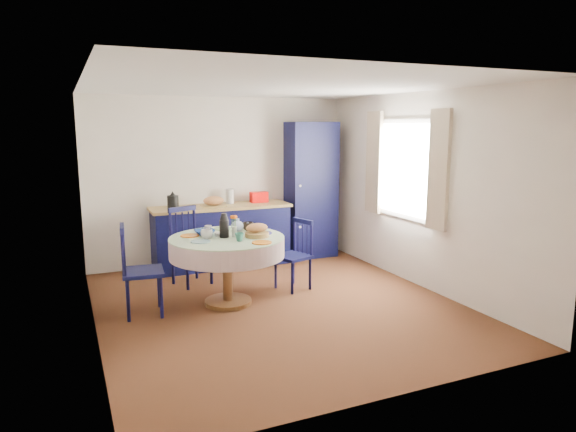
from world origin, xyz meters
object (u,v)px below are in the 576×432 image
pantry_cabinet (311,190)px  mug_a (207,234)px  chair_right (295,254)px  chair_far (190,245)px  cobalt_bowl (205,232)px  kitchen_counter (221,235)px  mug_b (239,237)px  mug_c (248,226)px  mug_d (208,229)px  chair_left (139,270)px  dining_table (228,247)px

pantry_cabinet → mug_a: 2.75m
chair_right → pantry_cabinet: bearing=130.3°
chair_far → cobalt_bowl: size_ratio=4.21×
kitchen_counter → mug_b: 2.00m
mug_c → cobalt_bowl: bearing=-178.8°
chair_far → mug_d: bearing=-101.6°
chair_left → mug_a: size_ratio=7.45×
dining_table → mug_a: (-0.24, -0.00, 0.18)m
chair_right → mug_a: 1.29m
chair_right → mug_c: bearing=-108.9°
chair_right → mug_c: (-0.62, 0.02, 0.41)m
mug_c → mug_b: bearing=-119.2°
mug_c → mug_d: 0.48m
pantry_cabinet → chair_left: pantry_cabinet is taller
dining_table → cobalt_bowl: bearing=133.4°
dining_table → mug_b: dining_table is taller
cobalt_bowl → pantry_cabinet: bearing=34.8°
chair_left → mug_a: chair_left is taller
kitchen_counter → mug_b: (-0.35, -1.93, 0.38)m
mug_a → chair_left: bearing=176.0°
mug_d → cobalt_bowl: bearing=-122.7°
pantry_cabinet → mug_b: size_ratio=21.37×
chair_left → mug_d: chair_left is taller
dining_table → chair_far: 1.01m
chair_far → mug_d: 0.71m
cobalt_bowl → mug_c: bearing=1.2°
pantry_cabinet → mug_d: 2.46m
kitchen_counter → mug_a: 1.82m
chair_left → chair_far: (0.78, 0.92, 0.00)m
dining_table → mug_c: size_ratio=9.91×
mug_b → cobalt_bowl: size_ratio=0.41×
pantry_cabinet → chair_left: 3.39m
pantry_cabinet → mug_b: (-1.85, -1.97, -0.21)m
kitchen_counter → cobalt_bowl: kitchen_counter is taller
chair_right → mug_a: size_ratio=6.55×
chair_left → chair_far: bearing=-34.1°
kitchen_counter → chair_left: size_ratio=2.02×
mug_c → dining_table: bearing=-145.1°
mug_b → kitchen_counter: bearing=79.7°
chair_left → mug_a: (0.76, -0.05, 0.34)m
pantry_cabinet → dining_table: size_ratio=1.60×
mug_b → mug_a: bearing=138.0°
chair_far → cobalt_bowl: bearing=-108.9°
chair_right → mug_b: (-0.90, -0.49, 0.40)m
mug_a → mug_d: bearing=72.3°
mug_d → cobalt_bowl: mug_d is taller
kitchen_counter → mug_d: bearing=-111.7°
kitchen_counter → mug_c: kitchen_counter is taller
chair_left → chair_right: chair_left is taller
chair_right → mug_d: bearing=-113.8°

